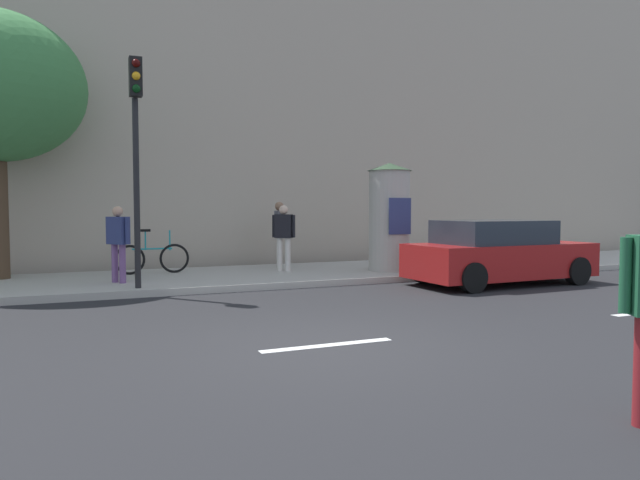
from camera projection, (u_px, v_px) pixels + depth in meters
name	position (u px, v px, depth m)	size (l,w,h in m)	color
ground_plane	(328.00, 345.00, 7.34)	(80.00, 80.00, 0.00)	#232326
sidewalk_curb	(209.00, 278.00, 13.76)	(36.00, 4.00, 0.15)	#B2ADA3
lane_markings	(328.00, 345.00, 7.34)	(25.80, 0.16, 0.01)	silver
building_backdrop	(173.00, 97.00, 18.07)	(36.00, 5.00, 10.46)	#B7A893
traffic_light	(136.00, 135.00, 11.28)	(0.24, 0.45, 4.51)	black
poster_column	(389.00, 216.00, 14.70)	(1.14, 1.14, 2.75)	#B2ADA3
pedestrian_with_bag	(118.00, 237.00, 12.31)	(0.48, 0.57, 1.64)	#724C84
pedestrian_with_backpack	(279.00, 228.00, 15.67)	(0.42, 0.63, 1.77)	silver
pedestrian_near_pole	(284.00, 232.00, 14.60)	(0.52, 0.51, 1.67)	silver
bicycle_leaning	(152.00, 258.00, 14.03)	(1.77, 0.10, 1.09)	black
parked_car_blue	(498.00, 253.00, 13.21)	(4.36, 2.05, 1.47)	maroon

